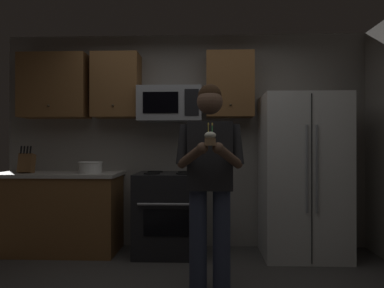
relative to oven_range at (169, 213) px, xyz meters
name	(u,v)px	position (x,y,z in m)	size (l,w,h in m)	color
wall_back	(184,140)	(0.15, 0.39, 0.84)	(4.40, 0.10, 2.60)	gray
oven_range	(169,213)	(0.00, 0.00, 0.00)	(0.76, 0.70, 0.93)	black
microwave	(170,104)	(0.00, 0.12, 1.26)	(0.74, 0.41, 0.40)	#9EA0A5
refrigerator	(303,176)	(1.50, -0.04, 0.44)	(0.90, 0.75, 1.80)	white
cabinet_row_upper	(123,86)	(-0.57, 0.17, 1.49)	(2.78, 0.36, 0.76)	brown
counter_left	(58,212)	(-1.30, 0.02, 0.00)	(1.44, 0.66, 0.92)	brown
knife_block	(27,163)	(-1.65, -0.03, 0.57)	(0.16, 0.15, 0.32)	brown
bowl_large_white	(90,167)	(-0.91, 0.00, 0.53)	(0.28, 0.28, 0.13)	white
person	(210,174)	(0.45, -1.09, 0.53)	(0.60, 0.48, 1.76)	#383F59
cupcake	(210,138)	(0.45, -1.42, 0.83)	(0.09, 0.09, 0.17)	#A87F56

